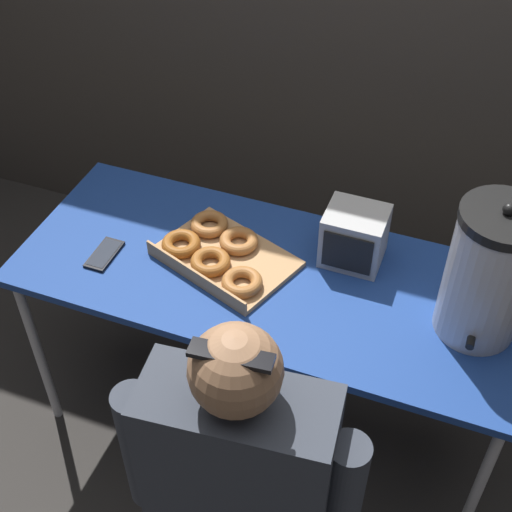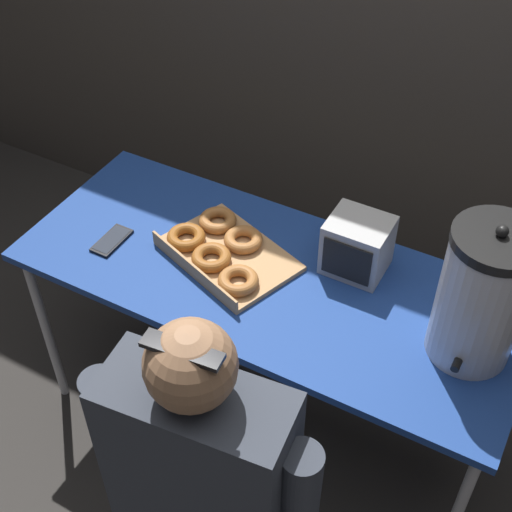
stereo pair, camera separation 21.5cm
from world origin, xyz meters
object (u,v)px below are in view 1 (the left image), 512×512
object	(u,v)px
cell_phone	(104,254)
donut_box	(220,254)
coffee_urn	(489,274)
space_heater	(354,236)
person_seated	(240,503)

from	to	relation	value
cell_phone	donut_box	bearing A→B (deg)	18.32
coffee_urn	space_heater	world-z (taller)	coffee_urn
coffee_urn	person_seated	bearing A→B (deg)	-124.77
coffee_urn	cell_phone	distance (m)	1.15
cell_phone	person_seated	bearing A→B (deg)	-38.70
cell_phone	person_seated	world-z (taller)	person_seated
coffee_urn	space_heater	distance (m)	0.44
person_seated	donut_box	bearing A→B (deg)	-69.22
donut_box	space_heater	world-z (taller)	space_heater
donut_box	cell_phone	xyz separation A→B (m)	(-0.35, -0.11, -0.02)
person_seated	cell_phone	bearing A→B (deg)	-44.51
coffee_urn	person_seated	world-z (taller)	person_seated
donut_box	person_seated	world-z (taller)	person_seated
coffee_urn	person_seated	xyz separation A→B (m)	(-0.45, -0.66, -0.38)
donut_box	coffee_urn	distance (m)	0.80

